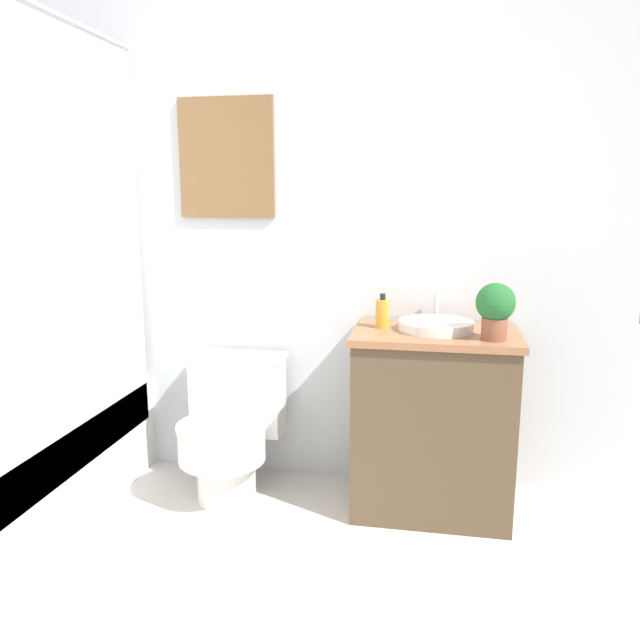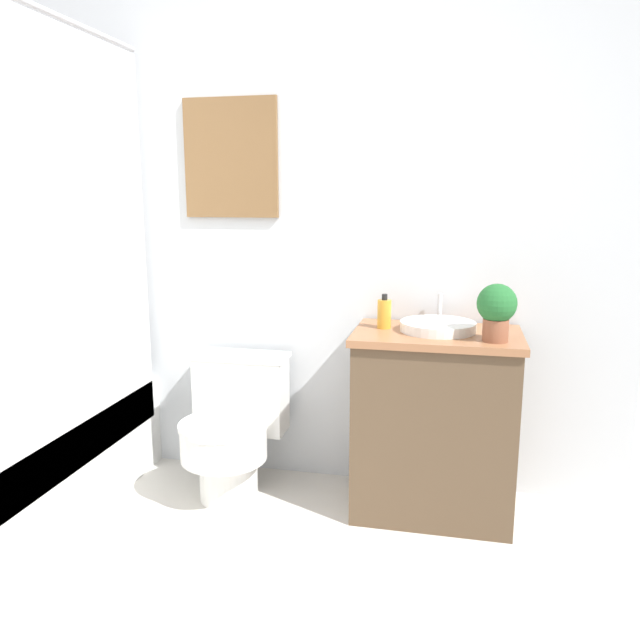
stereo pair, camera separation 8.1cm
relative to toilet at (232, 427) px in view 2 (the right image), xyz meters
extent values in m
cube|color=silver|center=(0.04, 0.29, 0.94)|extent=(3.38, 0.05, 2.50)
cube|color=brown|center=(-0.07, 0.25, 1.19)|extent=(0.44, 0.02, 0.53)
cube|color=silver|center=(-0.07, 0.25, 1.19)|extent=(0.41, 0.01, 0.50)
cube|color=white|center=(-0.82, -0.45, -0.09)|extent=(0.66, 1.42, 0.43)
cube|color=silver|center=(-0.50, -0.45, 0.79)|extent=(0.01, 1.31, 1.70)
cylinder|color=#B7B7BC|center=(-0.50, -0.45, 1.66)|extent=(0.02, 1.31, 0.02)
cylinder|color=white|center=(0.00, -0.06, -0.21)|extent=(0.26, 0.26, 0.21)
cylinder|color=white|center=(0.00, -0.11, -0.03)|extent=(0.37, 0.37, 0.14)
cylinder|color=white|center=(0.00, -0.11, 0.05)|extent=(0.39, 0.39, 0.02)
cube|color=white|center=(0.00, 0.13, 0.11)|extent=(0.42, 0.17, 0.35)
cube|color=white|center=(0.00, 0.13, 0.30)|extent=(0.44, 0.18, 0.02)
cube|color=brown|center=(0.89, 0.02, 0.07)|extent=(0.65, 0.42, 0.75)
cube|color=#9E6642|center=(0.89, 0.02, 0.46)|extent=(0.68, 0.45, 0.03)
cylinder|color=white|center=(0.89, 0.04, 0.49)|extent=(0.31, 0.31, 0.04)
cylinder|color=silver|center=(0.89, 0.22, 0.54)|extent=(0.02, 0.02, 0.13)
cylinder|color=gold|center=(0.67, 0.06, 0.53)|extent=(0.06, 0.06, 0.12)
cylinder|color=black|center=(0.67, 0.06, 0.61)|extent=(0.02, 0.02, 0.02)
cylinder|color=brown|center=(1.11, -0.09, 0.52)|extent=(0.10, 0.10, 0.09)
sphere|color=#23662D|center=(1.11, -0.09, 0.62)|extent=(0.15, 0.15, 0.15)
camera|label=1|loc=(0.88, -2.52, 1.03)|focal=35.00mm
camera|label=2|loc=(0.96, -2.50, 1.03)|focal=35.00mm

